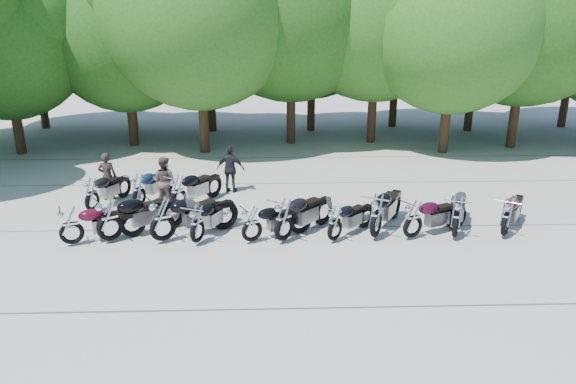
{
  "coord_description": "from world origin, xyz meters",
  "views": [
    {
      "loc": [
        -0.46,
        -12.37,
        5.54
      ],
      "look_at": [
        0.0,
        1.5,
        1.1
      ],
      "focal_mm": 32.0,
      "sensor_mm": 36.0,
      "label": 1
    }
  ],
  "objects_px": {
    "motorcycle_9": "(457,216)",
    "motorcycle_5": "(284,218)",
    "motorcycle_8": "(413,218)",
    "rider_0": "(107,177)",
    "motorcycle_4": "(252,223)",
    "motorcycle_10": "(507,216)",
    "motorcycle_13": "(178,191)",
    "motorcycle_2": "(162,218)",
    "rider_1": "(164,181)",
    "motorcycle_7": "(376,214)",
    "motorcycle_11": "(91,193)",
    "motorcycle_12": "(138,189)",
    "motorcycle_3": "(197,223)",
    "motorcycle_1": "(109,218)",
    "rider_2": "(231,169)",
    "motorcycle_6": "(335,222)",
    "motorcycle_0": "(71,224)"
  },
  "relations": [
    {
      "from": "motorcycle_2",
      "to": "motorcycle_10",
      "type": "bearing_deg",
      "value": -121.46
    },
    {
      "from": "motorcycle_2",
      "to": "motorcycle_11",
      "type": "distance_m",
      "value": 3.7
    },
    {
      "from": "motorcycle_3",
      "to": "rider_1",
      "type": "distance_m",
      "value": 3.61
    },
    {
      "from": "rider_1",
      "to": "motorcycle_7",
      "type": "bearing_deg",
      "value": 167.75
    },
    {
      "from": "motorcycle_2",
      "to": "motorcycle_8",
      "type": "xyz_separation_m",
      "value": [
        6.76,
        0.02,
        -0.09
      ]
    },
    {
      "from": "motorcycle_6",
      "to": "rider_1",
      "type": "relative_size",
      "value": 1.26
    },
    {
      "from": "motorcycle_1",
      "to": "motorcycle_4",
      "type": "xyz_separation_m",
      "value": [
        3.81,
        -0.17,
        -0.12
      ]
    },
    {
      "from": "motorcycle_9",
      "to": "motorcycle_5",
      "type": "bearing_deg",
      "value": 24.92
    },
    {
      "from": "motorcycle_1",
      "to": "motorcycle_12",
      "type": "xyz_separation_m",
      "value": [
        0.1,
        2.76,
        -0.06
      ]
    },
    {
      "from": "motorcycle_8",
      "to": "motorcycle_9",
      "type": "distance_m",
      "value": 1.19
    },
    {
      "from": "motorcycle_0",
      "to": "motorcycle_7",
      "type": "xyz_separation_m",
      "value": [
        8.14,
        0.21,
        0.11
      ]
    },
    {
      "from": "motorcycle_5",
      "to": "motorcycle_9",
      "type": "height_order",
      "value": "motorcycle_5"
    },
    {
      "from": "motorcycle_11",
      "to": "rider_1",
      "type": "relative_size",
      "value": 1.37
    },
    {
      "from": "motorcycle_9",
      "to": "motorcycle_13",
      "type": "distance_m",
      "value": 8.33
    },
    {
      "from": "motorcycle_5",
      "to": "rider_1",
      "type": "height_order",
      "value": "rider_1"
    },
    {
      "from": "motorcycle_7",
      "to": "motorcycle_12",
      "type": "distance_m",
      "value": 7.6
    },
    {
      "from": "motorcycle_5",
      "to": "motorcycle_2",
      "type": "bearing_deg",
      "value": 40.51
    },
    {
      "from": "motorcycle_0",
      "to": "rider_2",
      "type": "bearing_deg",
      "value": -62.82
    },
    {
      "from": "motorcycle_12",
      "to": "motorcycle_10",
      "type": "bearing_deg",
      "value": -173.6
    },
    {
      "from": "motorcycle_2",
      "to": "motorcycle_4",
      "type": "relative_size",
      "value": 1.23
    },
    {
      "from": "motorcycle_9",
      "to": "rider_1",
      "type": "distance_m",
      "value": 9.08
    },
    {
      "from": "motorcycle_4",
      "to": "motorcycle_10",
      "type": "bearing_deg",
      "value": -115.06
    },
    {
      "from": "motorcycle_0",
      "to": "motorcycle_9",
      "type": "xyz_separation_m",
      "value": [
        10.33,
        0.16,
        0.06
      ]
    },
    {
      "from": "motorcycle_8",
      "to": "motorcycle_10",
      "type": "height_order",
      "value": "motorcycle_10"
    },
    {
      "from": "motorcycle_10",
      "to": "motorcycle_9",
      "type": "bearing_deg",
      "value": 36.59
    },
    {
      "from": "motorcycle_12",
      "to": "rider_2",
      "type": "height_order",
      "value": "rider_2"
    },
    {
      "from": "motorcycle_1",
      "to": "rider_1",
      "type": "bearing_deg",
      "value": -50.67
    },
    {
      "from": "rider_1",
      "to": "motorcycle_2",
      "type": "bearing_deg",
      "value": 113.81
    },
    {
      "from": "motorcycle_2",
      "to": "motorcycle_12",
      "type": "height_order",
      "value": "motorcycle_2"
    },
    {
      "from": "motorcycle_1",
      "to": "motorcycle_7",
      "type": "relative_size",
      "value": 0.97
    },
    {
      "from": "motorcycle_5",
      "to": "motorcycle_4",
      "type": "bearing_deg",
      "value": 42.7
    },
    {
      "from": "motorcycle_10",
      "to": "motorcycle_11",
      "type": "distance_m",
      "value": 12.3
    },
    {
      "from": "motorcycle_6",
      "to": "rider_2",
      "type": "relative_size",
      "value": 1.22
    },
    {
      "from": "motorcycle_4",
      "to": "rider_2",
      "type": "bearing_deg",
      "value": -15.36
    },
    {
      "from": "motorcycle_2",
      "to": "motorcycle_9",
      "type": "relative_size",
      "value": 1.07
    },
    {
      "from": "rider_0",
      "to": "motorcycle_10",
      "type": "bearing_deg",
      "value": 161.54
    },
    {
      "from": "motorcycle_8",
      "to": "rider_0",
      "type": "relative_size",
      "value": 1.38
    },
    {
      "from": "motorcycle_3",
      "to": "motorcycle_5",
      "type": "bearing_deg",
      "value": -155.43
    },
    {
      "from": "motorcycle_3",
      "to": "motorcycle_1",
      "type": "bearing_deg",
      "value": 19.46
    },
    {
      "from": "motorcycle_10",
      "to": "motorcycle_13",
      "type": "xyz_separation_m",
      "value": [
        -9.36,
        2.45,
        0.02
      ]
    },
    {
      "from": "rider_1",
      "to": "motorcycle_11",
      "type": "bearing_deg",
      "value": 30.91
    },
    {
      "from": "motorcycle_0",
      "to": "motorcycle_5",
      "type": "xyz_separation_m",
      "value": [
        5.62,
        0.04,
        0.09
      ]
    },
    {
      "from": "motorcycle_1",
      "to": "motorcycle_11",
      "type": "bearing_deg",
      "value": -7.44
    },
    {
      "from": "rider_0",
      "to": "motorcycle_2",
      "type": "bearing_deg",
      "value": 123.02
    },
    {
      "from": "motorcycle_12",
      "to": "rider_0",
      "type": "distance_m",
      "value": 1.55
    },
    {
      "from": "rider_2",
      "to": "motorcycle_9",
      "type": "bearing_deg",
      "value": 156.19
    },
    {
      "from": "motorcycle_7",
      "to": "motorcycle_13",
      "type": "relative_size",
      "value": 1.09
    },
    {
      "from": "motorcycle_1",
      "to": "motorcycle_13",
      "type": "bearing_deg",
      "value": -65.32
    },
    {
      "from": "motorcycle_7",
      "to": "motorcycle_12",
      "type": "xyz_separation_m",
      "value": [
        -7.09,
        2.75,
        -0.08
      ]
    },
    {
      "from": "motorcycle_0",
      "to": "motorcycle_9",
      "type": "distance_m",
      "value": 10.33
    }
  ]
}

